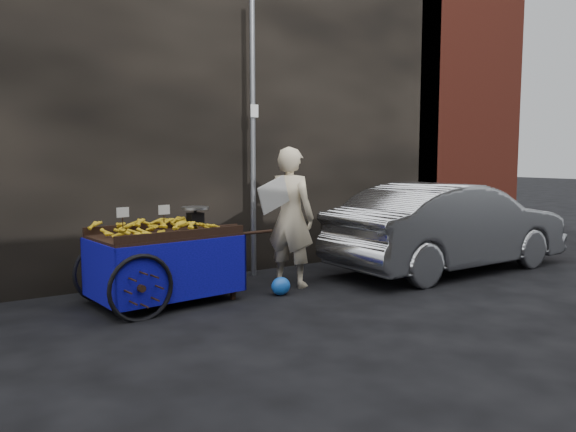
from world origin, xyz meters
TOP-DOWN VIEW (x-y plane):
  - ground at (0.00, 0.00)m, footprint 80.00×80.00m
  - building_wall at (0.39, 2.60)m, footprint 13.50×2.00m
  - street_pole at (0.30, 1.30)m, footprint 0.12×0.10m
  - banana_cart at (-1.40, 0.54)m, footprint 2.31×1.25m
  - vendor at (0.39, 0.45)m, footprint 1.01×0.82m
  - plastic_bag at (0.00, 0.08)m, footprint 0.26×0.21m
  - parked_car at (3.04, 0.00)m, footprint 4.12×1.49m

SIDE VIEW (x-z plane):
  - ground at x=0.00m, z-range 0.00..0.00m
  - plastic_bag at x=0.00m, z-range 0.00..0.23m
  - parked_car at x=3.04m, z-range 0.00..1.35m
  - banana_cart at x=-1.40m, z-range 0.14..1.35m
  - vendor at x=0.39m, z-range 0.00..1.88m
  - street_pole at x=0.30m, z-range 0.01..4.01m
  - building_wall at x=0.39m, z-range 0.00..5.00m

